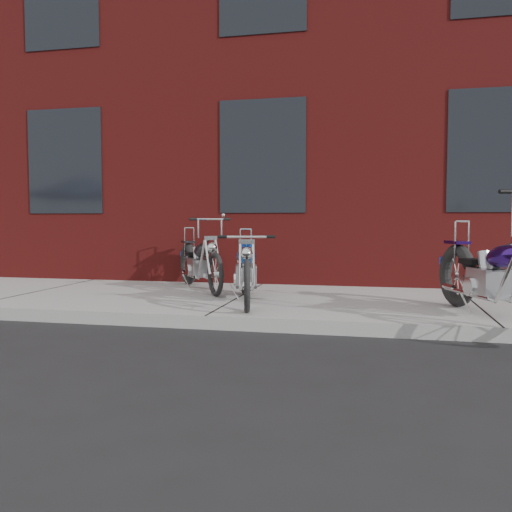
# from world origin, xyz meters

# --- Properties ---
(ground) EXTENTS (120.00, 120.00, 0.00)m
(ground) POSITION_xyz_m (0.00, 0.00, 0.00)
(ground) COLOR black
(ground) RESTS_ON ground
(sidewalk) EXTENTS (22.00, 3.00, 0.15)m
(sidewalk) POSITION_xyz_m (0.00, 1.50, 0.07)
(sidewalk) COLOR #9B9A97
(sidewalk) RESTS_ON ground
(building_brick) EXTENTS (22.00, 10.00, 8.00)m
(building_brick) POSITION_xyz_m (0.00, 8.00, 4.00)
(building_brick) COLOR maroon
(building_brick) RESTS_ON ground
(chopper_purple) EXTENTS (0.93, 2.24, 1.31)m
(chopper_purple) POSITION_xyz_m (2.99, 0.55, 0.57)
(chopper_purple) COLOR black
(chopper_purple) RESTS_ON sidewalk
(chopper_blue) EXTENTS (0.69, 2.05, 0.91)m
(chopper_blue) POSITION_xyz_m (0.20, 1.06, 0.53)
(chopper_blue) COLOR black
(chopper_blue) RESTS_ON sidewalk
(chopper_third) EXTENTS (1.25, 1.79, 1.06)m
(chopper_third) POSITION_xyz_m (-0.77, 2.12, 0.53)
(chopper_third) COLOR black
(chopper_third) RESTS_ON sidewalk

